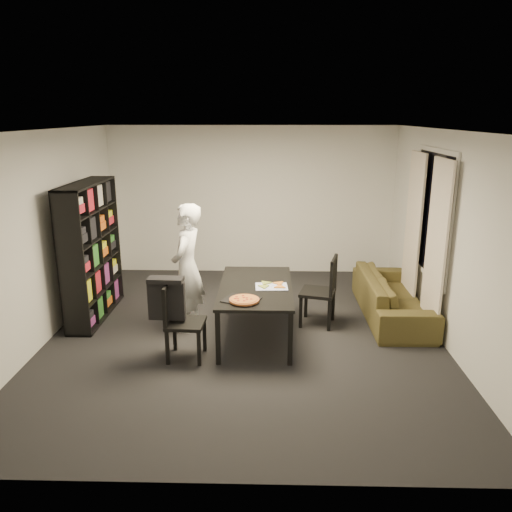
{
  "coord_description": "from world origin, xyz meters",
  "views": [
    {
      "loc": [
        0.3,
        -6.0,
        2.78
      ],
      "look_at": [
        0.14,
        0.07,
        1.05
      ],
      "focal_mm": 35.0,
      "sensor_mm": 36.0,
      "label": 1
    }
  ],
  "objects_px": {
    "bookshelf": "(91,251)",
    "sofa": "(392,296)",
    "chair_left": "(178,316)",
    "pepperoni_pizza": "(244,300)",
    "baking_tray": "(241,300)",
    "chair_right": "(325,287)",
    "dining_table": "(256,290)",
    "person": "(187,268)"
  },
  "relations": [
    {
      "from": "chair_left",
      "to": "pepperoni_pizza",
      "type": "distance_m",
      "value": 0.79
    },
    {
      "from": "chair_right",
      "to": "sofa",
      "type": "bearing_deg",
      "value": 122.94
    },
    {
      "from": "chair_right",
      "to": "dining_table",
      "type": "bearing_deg",
      "value": -52.59
    },
    {
      "from": "person",
      "to": "bookshelf",
      "type": "bearing_deg",
      "value": -97.56
    },
    {
      "from": "chair_right",
      "to": "baking_tray",
      "type": "bearing_deg",
      "value": -35.48
    },
    {
      "from": "pepperoni_pizza",
      "to": "person",
      "type": "bearing_deg",
      "value": 134.64
    },
    {
      "from": "baking_tray",
      "to": "pepperoni_pizza",
      "type": "relative_size",
      "value": 1.14
    },
    {
      "from": "chair_left",
      "to": "pepperoni_pizza",
      "type": "relative_size",
      "value": 2.63
    },
    {
      "from": "chair_left",
      "to": "pepperoni_pizza",
      "type": "bearing_deg",
      "value": -82.83
    },
    {
      "from": "chair_left",
      "to": "sofa",
      "type": "bearing_deg",
      "value": -61.74
    },
    {
      "from": "pepperoni_pizza",
      "to": "bookshelf",
      "type": "bearing_deg",
      "value": 151.21
    },
    {
      "from": "baking_tray",
      "to": "sofa",
      "type": "bearing_deg",
      "value": 30.49
    },
    {
      "from": "chair_left",
      "to": "dining_table",
      "type": "bearing_deg",
      "value": -52.12
    },
    {
      "from": "bookshelf",
      "to": "baking_tray",
      "type": "bearing_deg",
      "value": -28.06
    },
    {
      "from": "dining_table",
      "to": "person",
      "type": "distance_m",
      "value": 0.96
    },
    {
      "from": "bookshelf",
      "to": "sofa",
      "type": "distance_m",
      "value": 4.27
    },
    {
      "from": "bookshelf",
      "to": "pepperoni_pizza",
      "type": "distance_m",
      "value": 2.5
    },
    {
      "from": "person",
      "to": "baking_tray",
      "type": "distance_m",
      "value": 1.06
    },
    {
      "from": "bookshelf",
      "to": "sofa",
      "type": "relative_size",
      "value": 0.94
    },
    {
      "from": "bookshelf",
      "to": "sofa",
      "type": "bearing_deg",
      "value": 1.04
    },
    {
      "from": "pepperoni_pizza",
      "to": "baking_tray",
      "type": "bearing_deg",
      "value": 123.12
    },
    {
      "from": "dining_table",
      "to": "person",
      "type": "relative_size",
      "value": 0.97
    },
    {
      "from": "baking_tray",
      "to": "bookshelf",
      "type": "bearing_deg",
      "value": 151.94
    },
    {
      "from": "dining_table",
      "to": "baking_tray",
      "type": "distance_m",
      "value": 0.54
    },
    {
      "from": "bookshelf",
      "to": "sofa",
      "type": "xyz_separation_m",
      "value": [
        4.22,
        0.08,
        -0.65
      ]
    },
    {
      "from": "bookshelf",
      "to": "dining_table",
      "type": "xyz_separation_m",
      "value": [
        2.3,
        -0.63,
        -0.33
      ]
    },
    {
      "from": "chair_right",
      "to": "chair_left",
      "type": "bearing_deg",
      "value": -46.11
    },
    {
      "from": "baking_tray",
      "to": "sofa",
      "type": "height_order",
      "value": "baking_tray"
    },
    {
      "from": "chair_left",
      "to": "bookshelf",
      "type": "bearing_deg",
      "value": 51.15
    },
    {
      "from": "chair_left",
      "to": "baking_tray",
      "type": "height_order",
      "value": "chair_left"
    },
    {
      "from": "dining_table",
      "to": "pepperoni_pizza",
      "type": "relative_size",
      "value": 4.7
    },
    {
      "from": "pepperoni_pizza",
      "to": "chair_right",
      "type": "bearing_deg",
      "value": 42.4
    },
    {
      "from": "chair_left",
      "to": "baking_tray",
      "type": "distance_m",
      "value": 0.76
    },
    {
      "from": "dining_table",
      "to": "person",
      "type": "height_order",
      "value": "person"
    },
    {
      "from": "chair_right",
      "to": "sofa",
      "type": "relative_size",
      "value": 0.47
    },
    {
      "from": "bookshelf",
      "to": "pepperoni_pizza",
      "type": "relative_size",
      "value": 5.43
    },
    {
      "from": "chair_right",
      "to": "pepperoni_pizza",
      "type": "bearing_deg",
      "value": -32.81
    },
    {
      "from": "chair_left",
      "to": "sofa",
      "type": "relative_size",
      "value": 0.45
    },
    {
      "from": "dining_table",
      "to": "chair_right",
      "type": "height_order",
      "value": "chair_right"
    },
    {
      "from": "dining_table",
      "to": "pepperoni_pizza",
      "type": "bearing_deg",
      "value": -101.94
    },
    {
      "from": "chair_right",
      "to": "pepperoni_pizza",
      "type": "xyz_separation_m",
      "value": [
        -1.04,
        -0.95,
        0.16
      ]
    },
    {
      "from": "dining_table",
      "to": "person",
      "type": "xyz_separation_m",
      "value": [
        -0.9,
        0.23,
        0.22
      ]
    }
  ]
}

